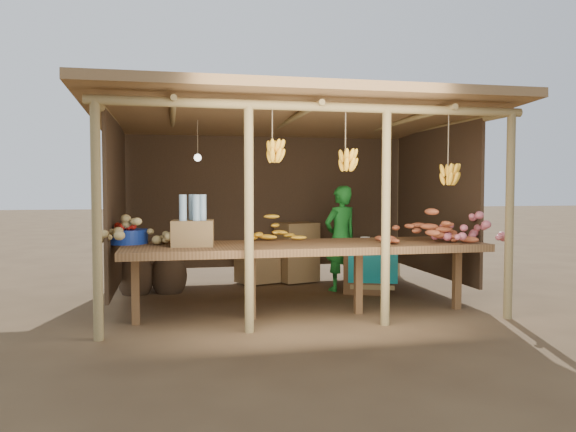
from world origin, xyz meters
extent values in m
plane|color=brown|center=(0.00, 0.00, 0.00)|extent=(60.00, 60.00, 0.00)
cylinder|color=#98804E|center=(-2.10, -1.50, 1.10)|extent=(0.09, 0.09, 2.20)
cylinder|color=#98804E|center=(2.10, -1.50, 1.10)|extent=(0.09, 0.09, 2.20)
cylinder|color=#98804E|center=(-2.10, 1.50, 1.10)|extent=(0.09, 0.09, 2.20)
cylinder|color=#98804E|center=(2.10, 1.50, 1.10)|extent=(0.09, 0.09, 2.20)
cylinder|color=#98804E|center=(-0.70, -1.50, 1.10)|extent=(0.09, 0.09, 2.20)
cylinder|color=#98804E|center=(0.70, -1.50, 1.10)|extent=(0.09, 0.09, 2.20)
cylinder|color=#98804E|center=(0.00, -1.50, 2.20)|extent=(4.40, 0.09, 0.09)
cylinder|color=#98804E|center=(0.00, 1.50, 2.20)|extent=(4.40, 0.09, 0.09)
cube|color=#977146|center=(0.00, 0.00, 2.29)|extent=(4.70, 3.50, 0.28)
cube|color=#412F1E|center=(0.00, 1.48, 1.21)|extent=(4.20, 0.04, 1.98)
cube|color=#412F1E|center=(-2.08, 0.20, 1.21)|extent=(0.04, 2.40, 1.98)
cube|color=#412F1E|center=(2.08, 0.20, 1.21)|extent=(0.04, 2.40, 1.98)
cube|color=brown|center=(0.00, -0.95, 0.76)|extent=(3.90, 1.05, 0.08)
cube|color=brown|center=(-1.80, -0.95, 0.36)|extent=(0.08, 0.08, 0.72)
cube|color=brown|center=(-0.60, -0.95, 0.36)|extent=(0.08, 0.08, 0.72)
cube|color=brown|center=(0.60, -0.95, 0.36)|extent=(0.08, 0.08, 0.72)
cube|color=brown|center=(1.80, -0.95, 0.36)|extent=(0.08, 0.08, 0.72)
cylinder|color=navy|center=(-1.90, -0.57, 0.88)|extent=(0.44, 0.44, 0.15)
cube|color=olive|center=(-1.21, -0.96, 0.93)|extent=(0.46, 0.38, 0.27)
imported|color=#186E21|center=(0.83, 0.44, 0.72)|extent=(0.61, 0.52, 1.43)
cube|color=brown|center=(1.13, 0.26, 0.27)|extent=(0.71, 0.66, 0.53)
cube|color=#0C8488|center=(1.13, 0.26, 0.56)|extent=(0.79, 0.74, 0.05)
cube|color=olive|center=(0.39, 1.20, 0.24)|extent=(0.66, 0.60, 0.43)
cube|color=olive|center=(0.39, 1.20, 0.67)|extent=(0.66, 0.60, 0.43)
cube|color=olive|center=(-0.21, 1.20, 0.24)|extent=(0.66, 0.60, 0.43)
ellipsoid|color=#412F1E|center=(-1.90, 0.75, 0.28)|extent=(0.48, 0.48, 0.64)
ellipsoid|color=#412F1E|center=(-1.47, 0.75, 0.28)|extent=(0.48, 0.48, 0.64)
camera|label=1|loc=(-1.44, -6.85, 1.42)|focal=35.00mm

